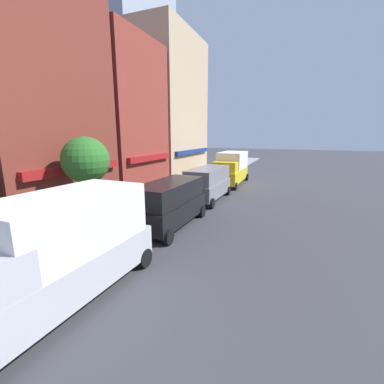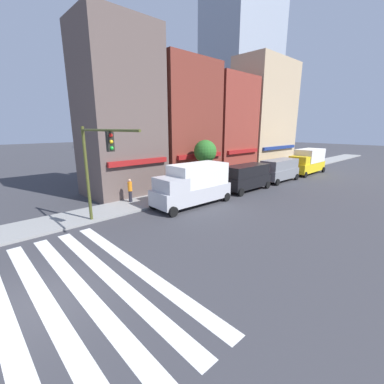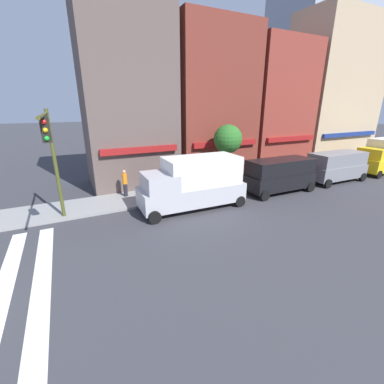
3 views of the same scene
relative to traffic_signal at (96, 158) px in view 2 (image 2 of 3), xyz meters
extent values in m
plane|color=#38383D|center=(-4.23, -4.85, -4.02)|extent=(200.00, 200.00, 0.00)
cube|color=gray|center=(-4.23, 2.65, -3.94)|extent=(120.00, 3.00, 0.15)
cube|color=silver|center=(-5.36, -4.85, -4.01)|extent=(0.59, 10.80, 0.01)
cube|color=silver|center=(-4.23, -4.85, -4.01)|extent=(0.59, 10.80, 0.01)
cube|color=silver|center=(-3.09, -4.85, -4.01)|extent=(0.59, 10.80, 0.01)
cube|color=silver|center=(-1.96, -4.85, -4.01)|extent=(0.59, 10.80, 0.01)
cube|color=silver|center=(-0.83, -4.85, -4.01)|extent=(0.59, 10.80, 0.01)
cube|color=brown|center=(5.08, 6.65, 2.78)|extent=(6.17, 5.00, 13.60)
cube|color=maroon|center=(5.08, 4.00, -1.02)|extent=(5.24, 0.30, 0.40)
cube|color=maroon|center=(11.93, 6.65, 1.95)|extent=(6.73, 5.00, 11.94)
cube|color=maroon|center=(11.93, 4.00, -1.02)|extent=(5.72, 0.30, 0.40)
cube|color=maroon|center=(18.84, 6.65, 1.66)|extent=(6.36, 5.00, 11.36)
cube|color=maroon|center=(18.84, 4.00, -1.02)|extent=(5.40, 0.30, 0.40)
cube|color=tan|center=(27.18, 6.65, 3.19)|extent=(9.50, 5.00, 14.42)
cube|color=navy|center=(27.18, 4.00, -1.02)|extent=(8.08, 0.30, 0.40)
cube|color=#939EAD|center=(42.80, 22.38, 16.96)|extent=(16.51, 10.45, 41.96)
cylinder|color=#474C1E|center=(0.00, 1.55, -1.17)|extent=(0.18, 0.18, 5.71)
cylinder|color=#474C1E|center=(0.00, -1.45, 1.49)|extent=(0.12, 6.01, 0.12)
cube|color=black|center=(0.00, -1.75, 0.96)|extent=(0.32, 0.24, 0.95)
sphere|color=red|center=(0.00, -1.88, 1.26)|extent=(0.18, 0.18, 0.18)
sphere|color=#EAAD14|center=(0.00, -1.88, 0.96)|extent=(0.18, 0.18, 0.18)
sphere|color=green|center=(0.00, -1.88, 0.66)|extent=(0.18, 0.18, 0.18)
cube|color=#B7B7BC|center=(6.91, -0.15, -3.13)|extent=(6.26, 2.36, 1.10)
cube|color=silver|center=(7.53, -0.15, -1.78)|extent=(4.40, 2.31, 1.60)
cube|color=#B7B7BC|center=(4.92, -0.15, -2.13)|extent=(1.79, 2.14, 0.90)
cylinder|color=black|center=(4.22, 0.95, -3.68)|extent=(0.68, 0.22, 0.68)
cylinder|color=black|center=(4.22, -1.25, -3.68)|extent=(0.68, 0.22, 0.68)
cylinder|color=black|center=(9.60, 0.95, -3.68)|extent=(0.68, 0.22, 0.68)
cylinder|color=black|center=(9.60, -1.25, -3.68)|extent=(0.68, 0.22, 0.68)
cube|color=black|center=(13.72, -0.15, -3.18)|extent=(5.03, 2.07, 1.00)
cube|color=black|center=(13.72, -0.15, -2.18)|extent=(4.77, 1.90, 1.00)
cylinder|color=black|center=(11.63, 0.85, -3.68)|extent=(0.68, 0.22, 0.68)
cylinder|color=black|center=(11.63, -1.15, -3.68)|extent=(0.68, 0.22, 0.68)
cylinder|color=black|center=(15.81, 0.85, -3.68)|extent=(0.68, 0.22, 0.68)
cylinder|color=black|center=(15.81, -1.15, -3.68)|extent=(0.68, 0.22, 0.68)
cube|color=slate|center=(19.75, -0.15, -3.18)|extent=(5.03, 2.08, 1.00)
cube|color=slate|center=(19.75, -0.15, -2.18)|extent=(4.78, 1.91, 1.00)
cylinder|color=black|center=(17.66, 0.85, -3.68)|extent=(0.68, 0.22, 0.68)
cylinder|color=black|center=(17.66, -1.15, -3.68)|extent=(0.68, 0.22, 0.68)
cylinder|color=black|center=(21.84, 0.85, -3.68)|extent=(0.68, 0.22, 0.68)
cylinder|color=black|center=(21.84, -1.15, -3.68)|extent=(0.68, 0.22, 0.68)
cube|color=yellow|center=(26.55, -0.15, -3.13)|extent=(6.23, 2.29, 1.10)
cube|color=silver|center=(27.17, -0.15, -1.78)|extent=(4.37, 2.26, 1.60)
cube|color=yellow|center=(24.56, -0.15, -2.13)|extent=(1.77, 2.11, 0.90)
cylinder|color=black|center=(23.86, 0.95, -3.68)|extent=(0.68, 0.22, 0.68)
cylinder|color=black|center=(23.86, -1.25, -3.68)|extent=(0.68, 0.22, 0.68)
cylinder|color=black|center=(29.24, 0.95, -3.68)|extent=(0.68, 0.22, 0.68)
cylinder|color=black|center=(29.24, -1.25, -3.68)|extent=(0.68, 0.22, 0.68)
cylinder|color=#23232D|center=(3.73, 3.28, -3.44)|extent=(0.26, 0.26, 0.85)
cylinder|color=orange|center=(3.73, 3.28, -2.67)|extent=(0.32, 0.32, 0.70)
sphere|color=tan|center=(3.73, 3.28, -2.21)|extent=(0.22, 0.22, 0.22)
cylinder|color=red|center=(4.39, 1.55, -3.54)|extent=(0.20, 0.20, 0.65)
sphere|color=red|center=(4.39, 1.55, -3.15)|extent=(0.24, 0.24, 0.24)
cylinder|color=brown|center=(11.18, 2.65, -2.53)|extent=(0.24, 0.24, 2.67)
sphere|color=#286623|center=(11.18, 2.65, -0.48)|extent=(2.06, 2.06, 2.06)
camera|label=1|loc=(2.46, -6.01, 0.59)|focal=24.00mm
camera|label=2|loc=(-5.70, -13.57, 1.61)|focal=24.00mm
camera|label=3|loc=(0.57, -12.98, 1.83)|focal=24.00mm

